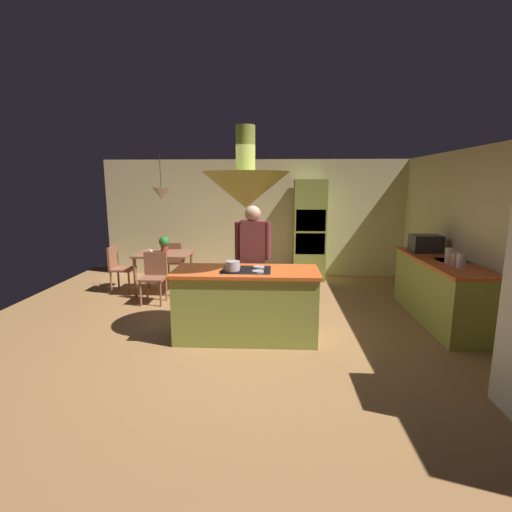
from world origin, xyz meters
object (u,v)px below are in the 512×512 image
canister_sugar (455,259)px  canister_flour (461,261)px  person_at_island (253,255)px  canister_tea (449,255)px  chair_by_back_wall (173,260)px  potted_plant_on_table (164,243)px  microwave_on_counter (426,243)px  cup_on_table (150,252)px  chair_at_corner (119,266)px  oven_tower (309,231)px  kitchen_island (246,304)px  cooking_pot_on_cooktop (233,266)px  chair_facing_island (154,274)px  dining_table (164,259)px

canister_sugar → canister_flour: bearing=-90.0°
person_at_island → canister_tea: bearing=-1.5°
person_at_island → chair_by_back_wall: (-1.75, 2.05, -0.49)m
potted_plant_on_table → microwave_on_counter: bearing=-8.9°
person_at_island → cup_on_table: size_ratio=19.14×
chair_at_corner → canister_sugar: canister_sugar is taller
oven_tower → potted_plant_on_table: size_ratio=7.06×
cup_on_table → canister_sugar: canister_sugar is taller
person_at_island → microwave_on_counter: bearing=15.9°
potted_plant_on_table → oven_tower: bearing=20.7°
chair_by_back_wall → cup_on_table: bearing=77.1°
kitchen_island → oven_tower: (1.10, 3.24, 0.59)m
person_at_island → canister_tea: person_at_island is taller
potted_plant_on_table → cooking_pot_on_cooktop: size_ratio=1.67×
kitchen_island → oven_tower: oven_tower is taller
chair_facing_island → potted_plant_on_table: bearing=90.6°
person_at_island → microwave_on_counter: size_ratio=3.75×
canister_sugar → cooking_pot_on_cooktop: 3.05m
chair_by_back_wall → microwave_on_counter: size_ratio=1.89×
oven_tower → microwave_on_counter: (1.74, -1.77, 0.01)m
kitchen_island → canister_tea: (2.84, 0.60, 0.57)m
cup_on_table → oven_tower: bearing=24.2°
oven_tower → chair_facing_island: 3.36m
potted_plant_on_table → microwave_on_counter: size_ratio=0.65×
kitchen_island → chair_facing_island: bearing=139.0°
canister_tea → oven_tower: bearing=123.4°
microwave_on_counter → cooking_pot_on_cooktop: size_ratio=2.56×
chair_at_corner → canister_sugar: (5.42, -1.68, 0.51)m
canister_sugar → microwave_on_counter: size_ratio=0.37×
canister_tea → chair_by_back_wall: bearing=155.0°
canister_flour → microwave_on_counter: size_ratio=0.43×
chair_facing_island → canister_sugar: bearing=-13.1°
oven_tower → cup_on_table: (-2.99, -1.34, -0.25)m
oven_tower → chair_at_corner: 3.90m
dining_table → cooking_pot_on_cooktop: cooking_pot_on_cooktop is taller
oven_tower → canister_sugar: 3.32m
chair_at_corner → canister_flour: size_ratio=4.40×
kitchen_island → chair_at_corner: bearing=140.9°
chair_facing_island → canister_flour: 4.73m
chair_facing_island → microwave_on_counter: 4.58m
kitchen_island → canister_flour: size_ratio=9.57×
chair_facing_island → person_at_island: bearing=-24.7°
kitchen_island → canister_sugar: canister_sugar is taller
dining_table → chair_at_corner: chair_at_corner is taller
kitchen_island → oven_tower: bearing=71.3°
dining_table → potted_plant_on_table: bearing=95.0°
chair_at_corner → cooking_pot_on_cooktop: size_ratio=4.83×
kitchen_island → canister_sugar: size_ratio=11.21×
chair_at_corner → potted_plant_on_table: 0.98m
person_at_island → canister_sugar: size_ratio=10.20×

